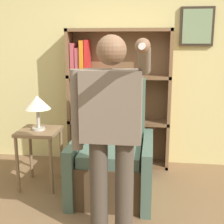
% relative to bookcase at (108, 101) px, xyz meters
% --- Properties ---
extents(wall_back, '(8.00, 0.11, 2.80)m').
position_rel_bookcase_xyz_m(wall_back, '(0.14, 0.16, 0.53)').
color(wall_back, '#DBCC84').
rests_on(wall_back, ground_plane).
extents(bookcase, '(1.32, 0.28, 1.78)m').
position_rel_bookcase_xyz_m(bookcase, '(0.00, 0.00, 0.00)').
color(bookcase, brown).
rests_on(bookcase, ground_plane).
extents(armchair, '(0.85, 0.93, 1.22)m').
position_rel_bookcase_xyz_m(armchair, '(0.17, -0.79, -0.50)').
color(armchair, '#4C3823').
rests_on(armchair, ground_plane).
extents(person_standing, '(0.62, 0.78, 1.68)m').
position_rel_bookcase_xyz_m(person_standing, '(0.26, -1.64, 0.11)').
color(person_standing, '#473D33').
rests_on(person_standing, ground_plane).
extents(side_table, '(0.44, 0.44, 0.67)m').
position_rel_bookcase_xyz_m(side_table, '(-0.67, -0.76, -0.33)').
color(side_table, '#846647').
rests_on(side_table, ground_plane).
extents(table_lamp, '(0.29, 0.29, 0.39)m').
position_rel_bookcase_xyz_m(table_lamp, '(-0.67, -0.76, 0.09)').
color(table_lamp, '#B7B2A8').
rests_on(table_lamp, side_table).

